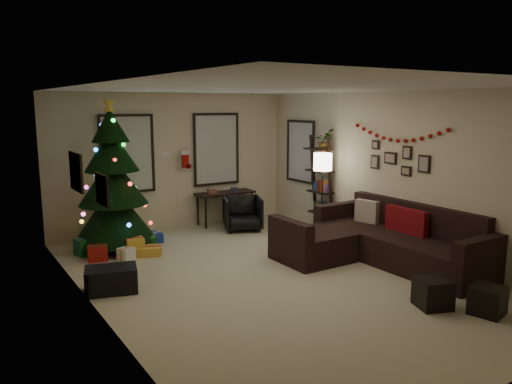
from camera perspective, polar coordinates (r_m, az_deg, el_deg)
floor at (r=7.41m, az=1.88°, el=-9.55°), size 7.00×7.00×0.00m
ceiling at (r=6.99m, az=2.01°, el=11.80°), size 7.00×7.00×0.00m
wall_back at (r=10.13m, az=-9.39°, el=3.46°), size 5.00×0.00×5.00m
wall_front at (r=4.70m, az=27.05°, el=-5.03°), size 5.00×0.00×5.00m
wall_left at (r=6.04m, az=-17.99°, el=-1.28°), size 0.00×7.00×7.00m
wall_right at (r=8.73m, az=15.59°, el=2.20°), size 0.00×7.00×7.00m
window_back_left at (r=9.74m, az=-14.50°, el=4.21°), size 1.05×0.06×1.50m
window_back_right at (r=10.49m, az=-4.57°, el=4.89°), size 1.05×0.06×1.50m
window_right_wall at (r=10.55m, az=5.14°, el=4.63°), size 0.06×0.90×1.30m
christmas_tree at (r=8.89m, az=-16.00°, el=0.63°), size 1.42×1.42×2.64m
presents at (r=8.74m, az=-14.37°, el=-6.00°), size 1.50×1.01×0.30m
sofa at (r=8.21m, az=13.80°, el=-5.68°), size 2.09×3.01×0.92m
pillow_red_a at (r=8.18m, az=17.69°, el=-3.47°), size 0.12×0.43×0.43m
pillow_red_b at (r=8.40m, az=15.89°, el=-3.04°), size 0.13×0.43×0.43m
pillow_cream at (r=8.86m, az=12.53°, el=-2.29°), size 0.21×0.44×0.43m
ottoman_near at (r=6.65m, az=19.53°, el=-10.82°), size 0.50×0.50×0.36m
ottoman_far at (r=6.69m, az=24.90°, el=-11.14°), size 0.44×0.44×0.35m
desk at (r=10.43m, az=-3.53°, el=-0.43°), size 1.25×0.45×0.67m
desk_chair at (r=9.95m, az=-1.54°, el=-2.42°), size 0.85×0.83×0.68m
bookshelf at (r=9.84m, az=7.44°, el=0.76°), size 0.30×0.55×1.89m
potted_plant at (r=9.68m, az=7.82°, el=6.22°), size 0.68×0.69×0.58m
floor_lamp at (r=9.22m, az=7.60°, el=2.78°), size 0.34×0.34×1.60m
art_map at (r=6.85m, az=-19.84°, el=2.17°), size 0.04×0.60×0.50m
art_abstract at (r=5.73m, az=-17.14°, el=0.24°), size 0.04×0.45×0.35m
gallery at (r=8.64m, az=15.94°, el=3.59°), size 0.03×1.25×0.54m
garland at (r=8.58m, az=15.91°, el=6.43°), size 0.08×1.90×0.30m
stocking_left at (r=10.09m, az=-10.19°, el=3.57°), size 0.20×0.05×0.36m
stocking_right at (r=10.04m, az=-8.03°, el=3.73°), size 0.20×0.05×0.36m
storage_bin at (r=7.05m, az=-16.19°, el=-9.56°), size 0.77×0.61×0.33m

